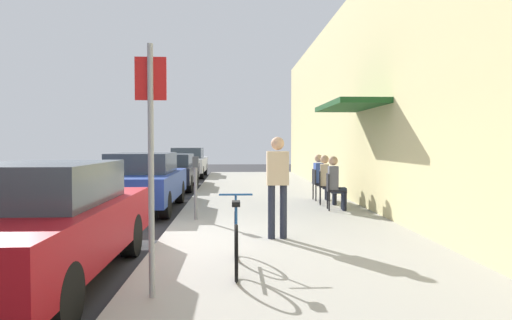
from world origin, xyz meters
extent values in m
plane|color=#2D2D30|center=(0.00, 0.00, 0.00)|extent=(60.00, 60.00, 0.00)
cube|color=#9E9B93|center=(2.25, 2.00, 0.06)|extent=(4.50, 32.00, 0.12)
cube|color=beige|center=(4.65, 2.00, 2.93)|extent=(0.30, 32.00, 5.85)
cube|color=#19471E|center=(3.95, 3.28, 2.60)|extent=(1.10, 2.80, 0.12)
cube|color=maroon|center=(-1.10, -1.65, 0.65)|extent=(1.80, 4.40, 0.65)
cube|color=#333D47|center=(-1.10, -1.50, 1.22)|extent=(1.48, 2.11, 0.50)
cylinder|color=black|center=(-0.31, -0.29, 0.32)|extent=(0.22, 0.64, 0.64)
cylinder|color=black|center=(-1.89, -0.29, 0.32)|extent=(0.22, 0.64, 0.64)
cylinder|color=black|center=(-0.31, -3.01, 0.32)|extent=(0.22, 0.64, 0.64)
cube|color=navy|center=(-1.10, 4.44, 0.64)|extent=(1.80, 4.40, 0.65)
cube|color=#333D47|center=(-1.10, 4.59, 1.22)|extent=(1.48, 2.11, 0.50)
cylinder|color=black|center=(-0.31, 5.81, 0.32)|extent=(0.22, 0.64, 0.64)
cylinder|color=black|center=(-1.89, 5.81, 0.32)|extent=(0.22, 0.64, 0.64)
cylinder|color=black|center=(-0.31, 3.08, 0.32)|extent=(0.22, 0.64, 0.64)
cylinder|color=black|center=(-1.89, 3.08, 0.32)|extent=(0.22, 0.64, 0.64)
cube|color=black|center=(-1.10, 9.83, 0.60)|extent=(1.80, 4.40, 0.57)
cube|color=#333D47|center=(-1.10, 9.98, 1.10)|extent=(1.48, 2.11, 0.44)
cylinder|color=black|center=(-0.31, 11.20, 0.32)|extent=(0.22, 0.64, 0.64)
cylinder|color=black|center=(-1.89, 11.20, 0.32)|extent=(0.22, 0.64, 0.64)
cylinder|color=black|center=(-0.31, 8.47, 0.32)|extent=(0.22, 0.64, 0.64)
cylinder|color=black|center=(-1.89, 8.47, 0.32)|extent=(0.22, 0.64, 0.64)
cube|color=silver|center=(-1.10, 15.89, 0.65)|extent=(1.80, 4.40, 0.66)
cube|color=#333D47|center=(-1.10, 16.04, 1.24)|extent=(1.48, 2.11, 0.52)
cylinder|color=black|center=(-0.31, 17.26, 0.32)|extent=(0.22, 0.64, 0.64)
cylinder|color=black|center=(-1.89, 17.26, 0.32)|extent=(0.22, 0.64, 0.64)
cylinder|color=black|center=(-0.31, 14.53, 0.32)|extent=(0.22, 0.64, 0.64)
cylinder|color=black|center=(-1.89, 14.53, 0.32)|extent=(0.22, 0.64, 0.64)
cylinder|color=slate|center=(0.45, 2.29, 0.67)|extent=(0.07, 0.07, 1.10)
cube|color=#383D42|center=(0.45, 2.29, 1.33)|extent=(0.12, 0.10, 0.22)
cylinder|color=gray|center=(0.40, -2.46, 1.42)|extent=(0.06, 0.06, 2.60)
cube|color=red|center=(0.40, -2.44, 2.37)|extent=(0.32, 0.02, 0.44)
torus|color=black|center=(1.27, -0.93, 0.45)|extent=(0.04, 0.66, 0.66)
torus|color=black|center=(1.27, -1.98, 0.45)|extent=(0.04, 0.66, 0.66)
cylinder|color=#1E4C8C|center=(1.27, -1.46, 0.45)|extent=(0.04, 1.05, 0.04)
cylinder|color=#1E4C8C|center=(1.27, -1.61, 0.70)|extent=(0.04, 0.04, 0.50)
cube|color=black|center=(1.27, -1.61, 0.97)|extent=(0.10, 0.20, 0.06)
cylinder|color=#1E4C8C|center=(1.27, -0.98, 0.73)|extent=(0.03, 0.03, 0.56)
cylinder|color=#1E4C8C|center=(1.27, -0.98, 1.01)|extent=(0.46, 0.03, 0.03)
cylinder|color=black|center=(3.91, 3.64, 0.34)|extent=(0.04, 0.04, 0.45)
cylinder|color=black|center=(3.87, 3.26, 0.34)|extent=(0.04, 0.04, 0.45)
cylinder|color=black|center=(3.53, 3.67, 0.34)|extent=(0.04, 0.04, 0.45)
cylinder|color=black|center=(3.50, 3.30, 0.34)|extent=(0.04, 0.04, 0.45)
cube|color=black|center=(3.70, 3.47, 0.59)|extent=(0.48, 0.48, 0.03)
cube|color=black|center=(3.50, 3.49, 0.79)|extent=(0.07, 0.44, 0.40)
cylinder|color=#232838|center=(3.89, 3.55, 0.35)|extent=(0.11, 0.11, 0.47)
cylinder|color=#232838|center=(3.76, 3.56, 0.59)|extent=(0.37, 0.18, 0.14)
cylinder|color=#232838|center=(3.87, 3.35, 0.35)|extent=(0.11, 0.11, 0.47)
cylinder|color=#232838|center=(3.74, 3.36, 0.59)|extent=(0.37, 0.18, 0.14)
cube|color=#595960|center=(3.62, 3.47, 0.89)|extent=(0.26, 0.38, 0.56)
sphere|color=tan|center=(3.62, 3.47, 1.30)|extent=(0.22, 0.22, 0.22)
cylinder|color=black|center=(3.92, 4.62, 0.34)|extent=(0.04, 0.04, 0.45)
cylinder|color=black|center=(3.86, 4.25, 0.34)|extent=(0.04, 0.04, 0.45)
cylinder|color=black|center=(3.55, 4.69, 0.34)|extent=(0.04, 0.04, 0.45)
cylinder|color=black|center=(3.48, 4.31, 0.34)|extent=(0.04, 0.04, 0.45)
cube|color=black|center=(3.70, 4.47, 0.59)|extent=(0.51, 0.51, 0.03)
cube|color=black|center=(3.50, 4.50, 0.79)|extent=(0.11, 0.44, 0.40)
cylinder|color=#232838|center=(3.90, 4.53, 0.35)|extent=(0.11, 0.11, 0.47)
cylinder|color=#232838|center=(3.77, 4.56, 0.59)|extent=(0.38, 0.20, 0.14)
cylinder|color=#232838|center=(3.86, 4.34, 0.35)|extent=(0.11, 0.11, 0.47)
cylinder|color=#232838|center=(3.74, 4.36, 0.59)|extent=(0.38, 0.20, 0.14)
cube|color=#CCB28C|center=(3.63, 4.48, 0.89)|extent=(0.28, 0.39, 0.56)
sphere|color=tan|center=(3.63, 4.48, 1.30)|extent=(0.22, 0.22, 0.22)
cylinder|color=black|center=(3.89, 5.51, 0.34)|extent=(0.04, 0.04, 0.45)
cylinder|color=black|center=(3.90, 5.13, 0.34)|extent=(0.04, 0.04, 0.45)
cylinder|color=black|center=(3.51, 5.50, 0.34)|extent=(0.04, 0.04, 0.45)
cylinder|color=black|center=(3.52, 5.12, 0.34)|extent=(0.04, 0.04, 0.45)
cube|color=black|center=(3.70, 5.31, 0.59)|extent=(0.45, 0.45, 0.03)
cube|color=black|center=(3.50, 5.31, 0.79)|extent=(0.04, 0.44, 0.40)
cylinder|color=#232838|center=(3.88, 5.42, 0.35)|extent=(0.11, 0.11, 0.47)
cylinder|color=#232838|center=(3.75, 5.41, 0.59)|extent=(0.36, 0.15, 0.14)
cylinder|color=#232838|center=(3.89, 5.22, 0.35)|extent=(0.11, 0.11, 0.47)
cylinder|color=#232838|center=(3.76, 5.21, 0.59)|extent=(0.36, 0.15, 0.14)
cube|color=#334C99|center=(3.62, 5.31, 0.89)|extent=(0.23, 0.37, 0.56)
sphere|color=tan|center=(3.62, 5.31, 1.30)|extent=(0.22, 0.22, 0.22)
cylinder|color=#232838|center=(1.88, 0.31, 0.57)|extent=(0.12, 0.12, 0.90)
cylinder|color=#232838|center=(2.08, 0.31, 0.57)|extent=(0.12, 0.12, 0.90)
cube|color=#CCB28C|center=(1.98, 0.31, 1.30)|extent=(0.36, 0.22, 0.56)
sphere|color=tan|center=(1.98, 0.31, 1.71)|extent=(0.22, 0.22, 0.22)
camera|label=1|loc=(1.24, -7.06, 1.70)|focal=31.31mm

